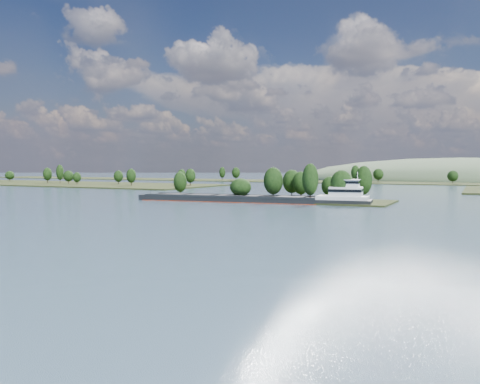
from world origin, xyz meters
The scene contains 6 objects.
ground centered at (0.00, 120.00, 0.00)m, with size 1800.00×1800.00×0.00m, color #334959.
tree_island centered at (7.41, 179.40, 4.07)m, with size 100.00×30.00×15.38m.
left_bank centered at (-229.11, 260.11, 0.86)m, with size 300.00×80.00×15.79m.
back_shoreline centered at (8.72, 399.87, 0.69)m, with size 900.00×60.00×15.20m.
hill_west centered at (60.00, 500.00, 0.00)m, with size 320.00×160.00×44.00m, color #475B3E.
cargo_barge centered at (5.51, 167.98, 1.56)m, with size 91.99×22.82×12.35m.
Camera 1 is at (77.65, 6.51, 13.64)m, focal length 35.00 mm.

